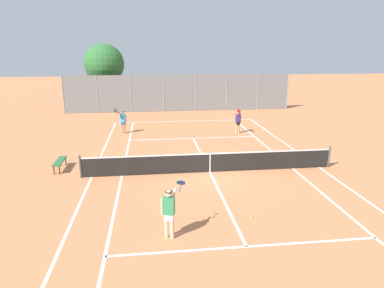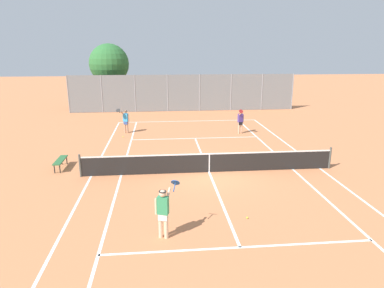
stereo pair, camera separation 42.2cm
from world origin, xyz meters
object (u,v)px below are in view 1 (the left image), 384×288
tennis_net (210,162)px  player_far_right (238,120)px  player_far_left (123,120)px  player_near_side (169,211)px  courtside_bench (60,162)px  loose_tennis_ball_3 (251,217)px  tree_behind_left (105,65)px  loose_tennis_ball_0 (121,137)px

tennis_net → player_far_right: player_far_right is taller
player_far_left → player_far_right: 7.91m
player_near_side → courtside_bench: bearing=125.7°
loose_tennis_ball_3 → player_far_left: bearing=112.1°
tennis_net → player_near_side: 6.06m
player_near_side → tennis_net: bearing=68.2°
tennis_net → tree_behind_left: 20.83m
tennis_net → tree_behind_left: size_ratio=1.95×
tennis_net → courtside_bench: tennis_net is taller
player_far_right → courtside_bench: player_far_right is taller
loose_tennis_ball_3 → courtside_bench: courtside_bench is taller
player_far_left → courtside_bench: 7.57m
courtside_bench → player_far_left: bearing=70.4°
player_far_right → loose_tennis_ball_0: player_far_right is taller
loose_tennis_ball_3 → courtside_bench: (-7.82, 5.89, 0.38)m
player_far_left → loose_tennis_ball_3: bearing=-67.9°
tennis_net → loose_tennis_ball_0: tennis_net is taller
player_far_right → tree_behind_left: (-10.14, 11.92, 3.21)m
tennis_net → loose_tennis_ball_0: size_ratio=181.82×
loose_tennis_ball_3 → tree_behind_left: bearing=107.5°
player_far_left → loose_tennis_ball_3: size_ratio=26.88×
player_far_left → loose_tennis_ball_0: bearing=-95.4°
player_near_side → loose_tennis_ball_0: size_ratio=26.88×
player_far_right → loose_tennis_ball_3: (-2.57, -12.06, -0.89)m
player_near_side → player_far_right: size_ratio=1.00×
tennis_net → player_near_side: player_near_side is taller
loose_tennis_ball_0 → courtside_bench: 6.38m
loose_tennis_ball_0 → tree_behind_left: (-2.17, 12.20, 4.11)m
courtside_bench → tree_behind_left: 18.47m
player_far_right → courtside_bench: bearing=-149.3°
tennis_net → loose_tennis_ball_0: (-4.74, 7.11, -0.48)m
loose_tennis_ball_3 → tennis_net: bearing=98.0°
player_far_right → tree_behind_left: tree_behind_left is taller
player_far_right → loose_tennis_ball_0: bearing=-178.0°
player_near_side → courtside_bench: (-4.92, 6.83, -0.52)m
player_near_side → loose_tennis_ball_3: player_near_side is taller
tennis_net → player_far_left: player_far_left is taller
player_far_left → tennis_net: bearing=-61.0°
tennis_net → tree_behind_left: bearing=109.7°
courtside_bench → tennis_net: bearing=-9.7°
player_far_left → loose_tennis_ball_0: 1.51m
player_near_side → player_far_left: size_ratio=1.00×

